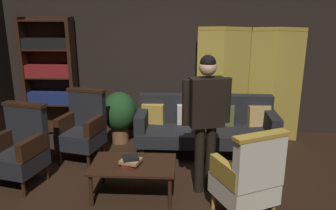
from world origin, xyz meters
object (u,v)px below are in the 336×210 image
Objects in this scene: potted_plant at (119,114)px; book_red_leather at (131,164)px; standing_figure at (206,112)px; book_tan_leather at (131,161)px; armchair_wing_right at (21,148)px; folding_screen at (248,82)px; velvet_couch at (206,124)px; book_black_cloth at (131,158)px; armchair_wing_left at (83,127)px; coffee_table at (133,167)px; armchair_gilt_accent at (248,178)px; bookshelf at (50,75)px.

potted_plant is 1.78m from book_red_leather.
standing_figure reaches higher than book_red_leather.
armchair_wing_right is at bearing 169.78° from book_tan_leather.
folding_screen reaches higher than book_red_leather.
book_red_leather is at bearing -124.15° from velvet_couch.
book_red_leather is (-1.68, -2.08, -0.55)m from folding_screen.
book_black_cloth is (0.00, 0.00, 0.04)m from book_tan_leather.
coffee_table is at bearing -48.30° from armchair_wing_left.
book_red_leather reaches higher than coffee_table.
velvet_couch is 2.04× the size of armchair_wing_right.
book_red_leather is 0.04m from book_tan_leather.
book_tan_leather is at bearing 0.00° from book_black_cloth.
book_tan_leather is at bearing -128.97° from folding_screen.
armchair_gilt_accent reaches higher than coffee_table.
velvet_couch is 1.87m from armchair_wing_left.
armchair_gilt_accent is at bearing -17.74° from coffee_table.
potted_plant is at bearing 57.53° from armchair_wing_left.
armchair_wing_right is at bearing -149.95° from folding_screen.
potted_plant is (-1.77, 2.09, 0.01)m from armchair_gilt_accent.
coffee_table is 0.15m from book_black_cloth.
folding_screen is 10.44× the size of book_red_leather.
armchair_wing_left is at bearing -169.62° from velvet_couch.
book_red_leather is at bearing 164.22° from armchair_gilt_accent.
folding_screen is at bearing 66.92° from standing_figure.
coffee_table is at bearing -73.73° from potted_plant.
coffee_table is 4.50× the size of book_tan_leather.
armchair_wing_left is 2.04m from standing_figure.
velvet_couch reaches higher than book_red_leather.
book_tan_leather is (-0.95, -1.40, 0.02)m from velvet_couch.
standing_figure is at bearing -113.08° from folding_screen.
potted_plant is at bearing 130.32° from armchair_gilt_accent.
book_black_cloth is (-1.30, 0.37, 0.02)m from armchair_gilt_accent.
armchair_gilt_accent is (0.36, -1.77, 0.03)m from velvet_couch.
book_red_leather is (-0.02, -0.04, 0.06)m from coffee_table.
armchair_gilt_accent is 2.74m from potted_plant.
armchair_gilt_accent is 0.61× the size of standing_figure.
bookshelf reaches higher than book_red_leather.
book_tan_leather is 0.04m from book_black_cloth.
standing_figure is (0.86, 0.16, 0.65)m from coffee_table.
bookshelf is at bearing 98.98° from armchair_wing_right.
velvet_couch is 2.04× the size of armchair_gilt_accent.
armchair_gilt_accent and armchair_wing_right have the same top height.
book_black_cloth is (-0.02, -0.04, 0.14)m from coffee_table.
potted_plant is at bearing 106.27° from coffee_table.
potted_plant reaches higher than coffee_table.
bookshelf is (-3.43, 0.06, 0.08)m from folding_screen.
bookshelf is at bearing 128.85° from armchair_wing_left.
book_tan_leather is at bearing 164.22° from armchair_gilt_accent.
armchair_wing_left is (-2.19, 1.43, 0.00)m from armchair_gilt_accent.
armchair_wing_left is at bearing -51.15° from bookshelf.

